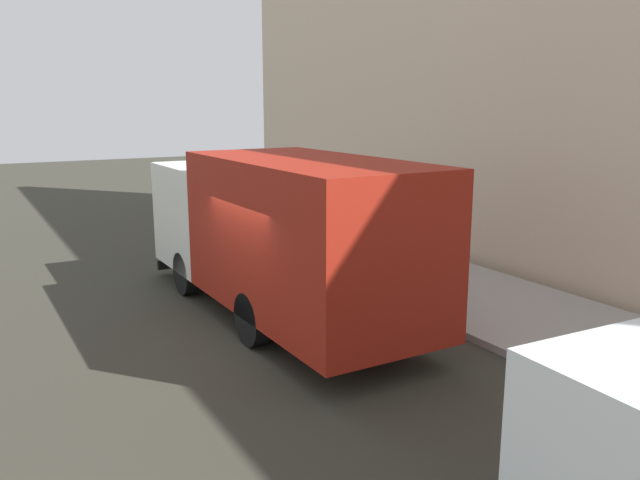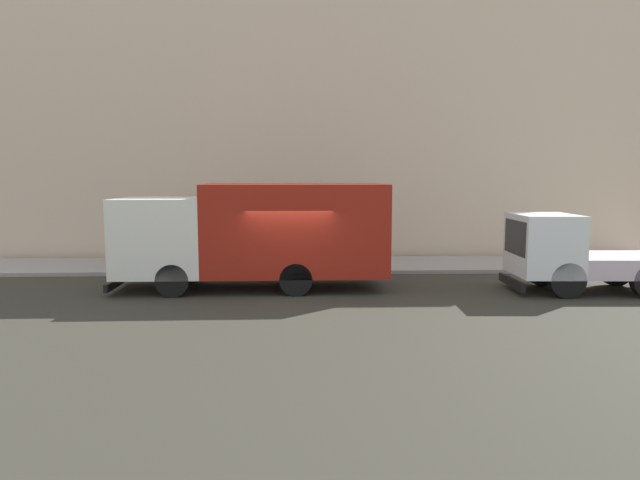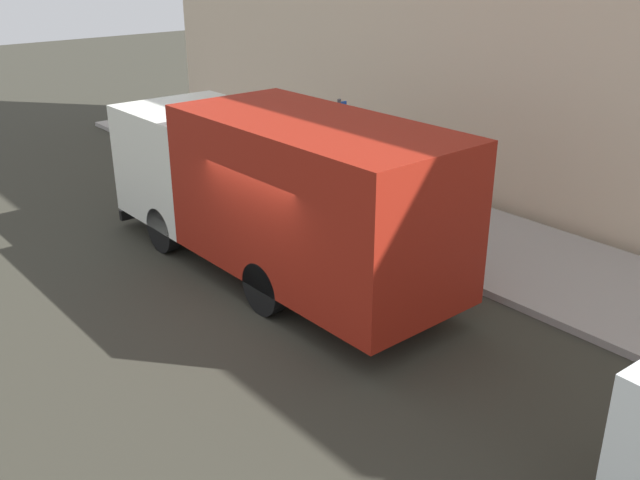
% 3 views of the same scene
% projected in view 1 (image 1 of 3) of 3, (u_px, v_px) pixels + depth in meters
% --- Properties ---
extents(ground, '(80.00, 80.00, 0.00)m').
position_uv_depth(ground, '(272.00, 337.00, 11.71)').
color(ground, '#313027').
extents(sidewalk, '(3.65, 30.00, 0.14)m').
position_uv_depth(sidewalk, '(469.00, 295.00, 14.04)').
color(sidewalk, '#9A948E').
rests_on(sidewalk, ground).
extents(building_facade, '(0.50, 30.00, 11.13)m').
position_uv_depth(building_facade, '(561.00, 40.00, 14.02)').
color(building_facade, beige).
rests_on(building_facade, ground).
extents(large_utility_truck, '(2.64, 8.32, 3.25)m').
position_uv_depth(large_utility_truck, '(279.00, 229.00, 12.53)').
color(large_utility_truck, white).
rests_on(large_utility_truck, ground).
extents(pedestrian_walking, '(0.38, 0.38, 1.74)m').
position_uv_depth(pedestrian_walking, '(363.00, 237.00, 15.31)').
color(pedestrian_walking, '#44344E').
rests_on(pedestrian_walking, sidewalk).
extents(pedestrian_standing, '(0.47, 0.47, 1.69)m').
position_uv_depth(pedestrian_standing, '(368.00, 222.00, 17.32)').
color(pedestrian_standing, '#4C315B').
rests_on(pedestrian_standing, sidewalk).
extents(pedestrian_third, '(0.39, 0.39, 1.60)m').
position_uv_depth(pedestrian_third, '(313.00, 212.00, 19.26)').
color(pedestrian_third, '#51374C').
rests_on(pedestrian_third, sidewalk).
extents(traffic_cone_orange, '(0.48, 0.48, 0.68)m').
position_uv_depth(traffic_cone_orange, '(309.00, 244.00, 17.19)').
color(traffic_cone_orange, orange).
rests_on(traffic_cone_orange, sidewalk).
extents(street_sign_post, '(0.44, 0.08, 2.78)m').
position_uv_depth(street_sign_post, '(358.00, 211.00, 14.73)').
color(street_sign_post, '#4C5156').
rests_on(street_sign_post, sidewalk).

